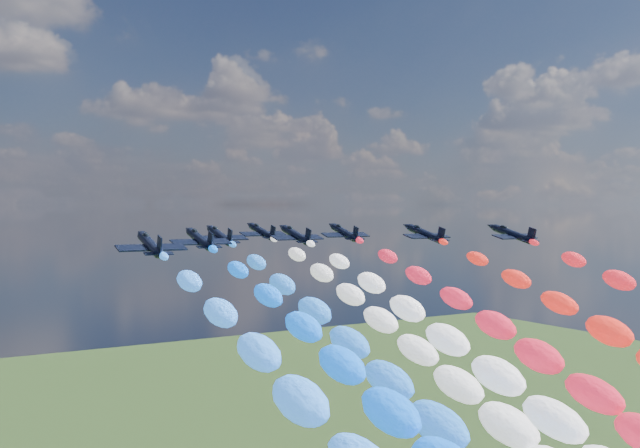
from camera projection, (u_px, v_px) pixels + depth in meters
jet_0 at (150, 244)px, 101.16m from camera, size 9.74×12.87×5.52m
jet_1 at (200, 239)px, 116.70m from camera, size 9.32×12.57×5.52m
jet_2 at (220, 235)px, 130.50m from camera, size 9.35×12.59×5.52m
jet_3 at (296, 235)px, 132.53m from camera, size 9.16×12.46×5.52m
jet_4 at (262, 232)px, 149.24m from camera, size 9.39×12.62×5.52m
trail_4 at (482, 422)px, 97.80m from camera, size 6.47×118.39×48.51m
jet_5 at (344, 233)px, 144.28m from camera, size 9.80×12.91×5.52m
trail_5 at (622, 434)px, 92.84m from camera, size 6.47×118.39×48.51m
jet_6 at (425, 234)px, 138.43m from camera, size 9.49×12.69×5.52m
jet_7 at (513, 234)px, 136.33m from camera, size 9.64×12.80×5.52m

